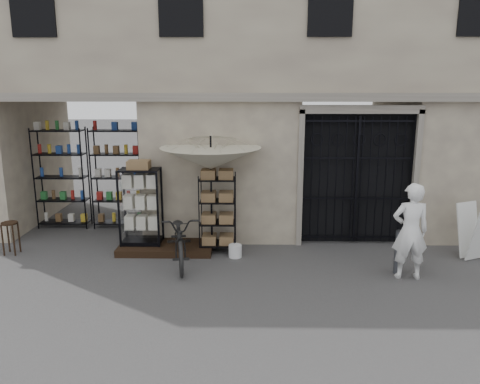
{
  "coord_description": "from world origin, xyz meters",
  "views": [
    {
      "loc": [
        -0.65,
        -7.97,
        3.52
      ],
      "look_at": [
        -0.8,
        1.4,
        1.35
      ],
      "focal_mm": 35.0,
      "sensor_mm": 36.0,
      "label": 1
    }
  ],
  "objects_px": {
    "steel_bollard": "(399,252)",
    "easel_sign": "(475,232)",
    "white_bucket": "(235,251)",
    "wire_rack": "(218,214)",
    "market_umbrella": "(211,152)",
    "shopkeeper": "(406,277)",
    "display_cabinet": "(141,210)",
    "wooden_stool": "(11,237)",
    "bicycle": "(181,263)"
  },
  "relations": [
    {
      "from": "market_umbrella",
      "to": "steel_bollard",
      "type": "relative_size",
      "value": 3.54
    },
    {
      "from": "steel_bollard",
      "to": "easel_sign",
      "type": "relative_size",
      "value": 0.75
    },
    {
      "from": "steel_bollard",
      "to": "white_bucket",
      "type": "bearing_deg",
      "value": 165.68
    },
    {
      "from": "display_cabinet",
      "to": "easel_sign",
      "type": "distance_m",
      "value": 6.95
    },
    {
      "from": "bicycle",
      "to": "wooden_stool",
      "type": "relative_size",
      "value": 2.92
    },
    {
      "from": "wooden_stool",
      "to": "steel_bollard",
      "type": "bearing_deg",
      "value": -6.57
    },
    {
      "from": "display_cabinet",
      "to": "wire_rack",
      "type": "xyz_separation_m",
      "value": [
        1.65,
        -0.04,
        -0.06
      ]
    },
    {
      "from": "market_umbrella",
      "to": "shopkeeper",
      "type": "relative_size",
      "value": 1.65
    },
    {
      "from": "market_umbrella",
      "to": "shopkeeper",
      "type": "bearing_deg",
      "value": -20.35
    },
    {
      "from": "display_cabinet",
      "to": "easel_sign",
      "type": "bearing_deg",
      "value": 12.64
    },
    {
      "from": "display_cabinet",
      "to": "white_bucket",
      "type": "xyz_separation_m",
      "value": [
        2.03,
        -0.41,
        -0.75
      ]
    },
    {
      "from": "display_cabinet",
      "to": "shopkeeper",
      "type": "bearing_deg",
      "value": 1.07
    },
    {
      "from": "steel_bollard",
      "to": "shopkeeper",
      "type": "distance_m",
      "value": 0.48
    },
    {
      "from": "steel_bollard",
      "to": "bicycle",
      "type": "bearing_deg",
      "value": 174.28
    },
    {
      "from": "steel_bollard",
      "to": "easel_sign",
      "type": "bearing_deg",
      "value": 23.61
    },
    {
      "from": "steel_bollard",
      "to": "easel_sign",
      "type": "distance_m",
      "value": 1.96
    },
    {
      "from": "wire_rack",
      "to": "bicycle",
      "type": "xyz_separation_m",
      "value": [
        -0.7,
        -0.75,
        -0.83
      ]
    },
    {
      "from": "shopkeeper",
      "to": "display_cabinet",
      "type": "bearing_deg",
      "value": -14.31
    },
    {
      "from": "display_cabinet",
      "to": "easel_sign",
      "type": "relative_size",
      "value": 1.57
    },
    {
      "from": "wire_rack",
      "to": "wooden_stool",
      "type": "height_order",
      "value": "wire_rack"
    },
    {
      "from": "white_bucket",
      "to": "steel_bollard",
      "type": "xyz_separation_m",
      "value": [
        3.12,
        -0.8,
        0.29
      ]
    },
    {
      "from": "wooden_stool",
      "to": "shopkeeper",
      "type": "bearing_deg",
      "value": -7.96
    },
    {
      "from": "market_umbrella",
      "to": "easel_sign",
      "type": "distance_m",
      "value": 5.65
    },
    {
      "from": "display_cabinet",
      "to": "wire_rack",
      "type": "bearing_deg",
      "value": 14.81
    },
    {
      "from": "white_bucket",
      "to": "shopkeeper",
      "type": "xyz_separation_m",
      "value": [
        3.22,
        -1.0,
        -0.13
      ]
    },
    {
      "from": "wooden_stool",
      "to": "steel_bollard",
      "type": "relative_size",
      "value": 0.83
    },
    {
      "from": "steel_bollard",
      "to": "display_cabinet",
      "type": "bearing_deg",
      "value": 166.81
    },
    {
      "from": "display_cabinet",
      "to": "shopkeeper",
      "type": "distance_m",
      "value": 5.51
    },
    {
      "from": "wire_rack",
      "to": "steel_bollard",
      "type": "bearing_deg",
      "value": -20.61
    },
    {
      "from": "wire_rack",
      "to": "shopkeeper",
      "type": "relative_size",
      "value": 0.94
    },
    {
      "from": "bicycle",
      "to": "display_cabinet",
      "type": "bearing_deg",
      "value": 129.83
    },
    {
      "from": "market_umbrella",
      "to": "bicycle",
      "type": "xyz_separation_m",
      "value": [
        -0.57,
        -0.76,
        -2.14
      ]
    },
    {
      "from": "wire_rack",
      "to": "easel_sign",
      "type": "relative_size",
      "value": 1.5
    },
    {
      "from": "display_cabinet",
      "to": "easel_sign",
      "type": "height_order",
      "value": "display_cabinet"
    },
    {
      "from": "wooden_stool",
      "to": "easel_sign",
      "type": "bearing_deg",
      "value": -0.74
    },
    {
      "from": "market_umbrella",
      "to": "steel_bollard",
      "type": "distance_m",
      "value": 4.18
    },
    {
      "from": "display_cabinet",
      "to": "white_bucket",
      "type": "height_order",
      "value": "display_cabinet"
    },
    {
      "from": "white_bucket",
      "to": "easel_sign",
      "type": "distance_m",
      "value": 4.92
    },
    {
      "from": "wire_rack",
      "to": "market_umbrella",
      "type": "xyz_separation_m",
      "value": [
        -0.13,
        0.01,
        1.32
      ]
    },
    {
      "from": "white_bucket",
      "to": "shopkeeper",
      "type": "bearing_deg",
      "value": -17.31
    },
    {
      "from": "white_bucket",
      "to": "steel_bollard",
      "type": "distance_m",
      "value": 3.23
    },
    {
      "from": "bicycle",
      "to": "easel_sign",
      "type": "relative_size",
      "value": 1.81
    },
    {
      "from": "wire_rack",
      "to": "wooden_stool",
      "type": "bearing_deg",
      "value": -178.72
    },
    {
      "from": "wire_rack",
      "to": "steel_bollard",
      "type": "xyz_separation_m",
      "value": [
        3.5,
        -1.17,
        -0.41
      ]
    },
    {
      "from": "white_bucket",
      "to": "easel_sign",
      "type": "bearing_deg",
      "value": -0.18
    },
    {
      "from": "display_cabinet",
      "to": "shopkeeper",
      "type": "relative_size",
      "value": 0.98
    },
    {
      "from": "steel_bollard",
      "to": "wire_rack",
      "type": "bearing_deg",
      "value": 161.54
    },
    {
      "from": "display_cabinet",
      "to": "bicycle",
      "type": "relative_size",
      "value": 0.87
    },
    {
      "from": "display_cabinet",
      "to": "market_umbrella",
      "type": "distance_m",
      "value": 1.97
    },
    {
      "from": "market_umbrella",
      "to": "shopkeeper",
      "type": "xyz_separation_m",
      "value": [
        3.74,
        -1.39,
        -2.14
      ]
    }
  ]
}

